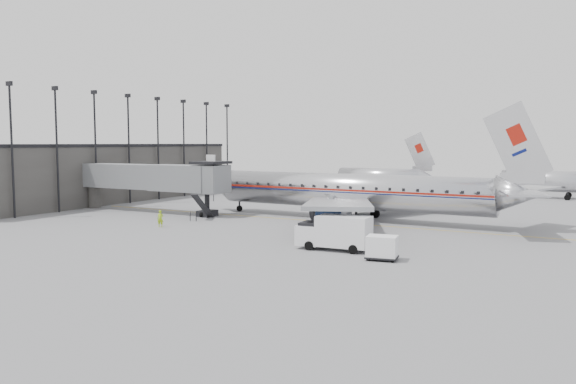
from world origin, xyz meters
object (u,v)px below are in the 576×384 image
airliner (355,191)px  ramp_worker (160,219)px  baggage_cart_navy (329,219)px  baggage_cart_white (382,247)px  service_van (335,232)px

airliner → ramp_worker: (-15.19, -14.38, -2.28)m
baggage_cart_navy → ramp_worker: (-15.22, -7.40, -0.11)m
airliner → baggage_cart_white: bearing=-61.7°
ramp_worker → baggage_cart_navy: bearing=-0.5°
airliner → baggage_cart_white: 21.42m
service_van → baggage_cart_white: bearing=-26.3°
service_van → baggage_cart_navy: size_ratio=2.46×
service_van → baggage_cart_white: size_ratio=2.40×
airliner → baggage_cart_navy: (0.03, -6.98, -2.17)m
baggage_cart_navy → baggage_cart_white: (9.65, -12.00, -0.03)m
airliner → service_van: airliner is taller
airliner → baggage_cart_navy: size_ratio=16.28×
airliner → service_van: bearing=-72.0°
airliner → ramp_worker: size_ratio=23.20×
baggage_cart_navy → airliner: bearing=94.3°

